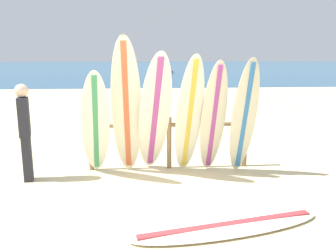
% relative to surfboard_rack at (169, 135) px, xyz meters
% --- Properties ---
extents(ground_plane, '(120.00, 120.00, 0.00)m').
position_rel_surfboard_rack_xyz_m(ground_plane, '(-0.47, -1.88, -0.67)').
color(ground_plane, beige).
extents(ocean_water, '(120.00, 80.00, 0.01)m').
position_rel_surfboard_rack_xyz_m(ocean_water, '(-0.47, 56.12, -0.67)').
color(ocean_water, '#1E5984').
rests_on(ocean_water, ground).
extents(surfboard_rack, '(3.12, 0.09, 1.02)m').
position_rel_surfboard_rack_xyz_m(surfboard_rack, '(0.00, 0.00, 0.00)').
color(surfboard_rack, olive).
rests_on(surfboard_rack, ground).
extents(surfboard_leaning_far_left, '(0.64, 1.05, 1.97)m').
position_rel_surfboard_rack_xyz_m(surfboard_leaning_far_left, '(-1.34, -0.45, 0.32)').
color(surfboard_leaning_far_left, white).
rests_on(surfboard_leaning_far_left, ground).
extents(surfboard_leaning_left, '(0.57, 0.68, 2.54)m').
position_rel_surfboard_rack_xyz_m(surfboard_leaning_left, '(-0.80, -0.34, 0.60)').
color(surfboard_leaning_left, beige).
rests_on(surfboard_leaning_left, ground).
extents(surfboard_leaning_center_left, '(0.76, 1.24, 2.27)m').
position_rel_surfboard_rack_xyz_m(surfboard_leaning_center_left, '(-0.29, -0.40, 0.47)').
color(surfboard_leaning_center_left, white).
rests_on(surfboard_leaning_center_left, ground).
extents(surfboard_leaning_center, '(0.63, 0.81, 2.23)m').
position_rel_surfboard_rack_xyz_m(surfboard_leaning_center, '(0.33, -0.39, 0.44)').
color(surfboard_leaning_center, silver).
rests_on(surfboard_leaning_center, ground).
extents(surfboard_leaning_center_right, '(0.57, 0.67, 2.12)m').
position_rel_surfboard_rack_xyz_m(surfboard_leaning_center_right, '(0.79, -0.34, 0.39)').
color(surfboard_leaning_center_right, beige).
rests_on(surfboard_leaning_center_right, ground).
extents(surfboard_leaning_right, '(0.59, 0.62, 2.17)m').
position_rel_surfboard_rack_xyz_m(surfboard_leaning_right, '(1.34, -0.44, 0.41)').
color(surfboard_leaning_right, beige).
rests_on(surfboard_leaning_right, ground).
extents(surfboard_lying_on_sand, '(2.67, 1.13, 0.08)m').
position_rel_surfboard_rack_xyz_m(surfboard_lying_on_sand, '(0.56, -2.48, -0.63)').
color(surfboard_lying_on_sand, white).
rests_on(surfboard_lying_on_sand, ground).
extents(beachgoer_standing, '(0.23, 0.31, 1.71)m').
position_rel_surfboard_rack_xyz_m(beachgoer_standing, '(-2.55, -0.49, 0.27)').
color(beachgoer_standing, '#26262D').
rests_on(beachgoer_standing, ground).
extents(small_boat_offshore, '(1.58, 2.93, 0.71)m').
position_rel_surfboard_rack_xyz_m(small_boat_offshore, '(2.67, 35.05, -0.41)').
color(small_boat_offshore, silver).
rests_on(small_boat_offshore, ocean_water).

